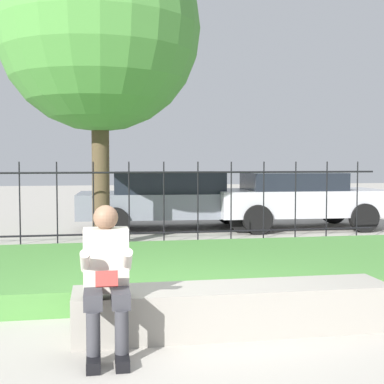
{
  "coord_description": "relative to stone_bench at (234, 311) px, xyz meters",
  "views": [
    {
      "loc": [
        -0.85,
        -4.8,
        1.61
      ],
      "look_at": [
        0.66,
        3.7,
        1.1
      ],
      "focal_mm": 50.0,
      "sensor_mm": 36.0,
      "label": 1
    }
  ],
  "objects": [
    {
      "name": "ground_plane",
      "position": [
        -0.39,
        0.0,
        -0.19
      ],
      "size": [
        60.0,
        60.0,
        0.0
      ],
      "primitive_type": "plane",
      "color": "#A8A399"
    },
    {
      "name": "stone_bench",
      "position": [
        0.0,
        0.0,
        0.0
      ],
      "size": [
        2.97,
        0.6,
        0.43
      ],
      "color": "gray",
      "rests_on": "ground_plane"
    },
    {
      "name": "person_seated_reader",
      "position": [
        -1.18,
        -0.33,
        0.48
      ],
      "size": [
        0.42,
        0.73,
        1.23
      ],
      "color": "black",
      "rests_on": "ground_plane"
    },
    {
      "name": "grass_berm",
      "position": [
        -0.39,
        2.36,
        -0.06
      ],
      "size": [
        10.62,
        3.32,
        0.27
      ],
      "color": "#4C893D",
      "rests_on": "ground_plane"
    },
    {
      "name": "iron_fence",
      "position": [
        -0.39,
        4.61,
        0.64
      ],
      "size": [
        8.62,
        0.03,
        1.59
      ],
      "color": "black",
      "rests_on": "ground_plane"
    },
    {
      "name": "car_parked_center",
      "position": [
        0.51,
        7.56,
        0.52
      ],
      "size": [
        4.6,
        2.12,
        1.34
      ],
      "rotation": [
        0.0,
        0.0,
        -0.05
      ],
      "color": "slate",
      "rests_on": "ground_plane"
    },
    {
      "name": "car_parked_right",
      "position": [
        3.38,
        7.11,
        0.53
      ],
      "size": [
        4.01,
        1.99,
        1.32
      ],
      "rotation": [
        0.0,
        0.0,
        -0.03
      ],
      "color": "#B7B7BC",
      "rests_on": "ground_plane"
    },
    {
      "name": "tree_behind_fence",
      "position": [
        -1.19,
        5.21,
        3.77
      ],
      "size": [
        3.69,
        3.69,
        5.82
      ],
      "color": "#4C3D28",
      "rests_on": "ground_plane"
    }
  ]
}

